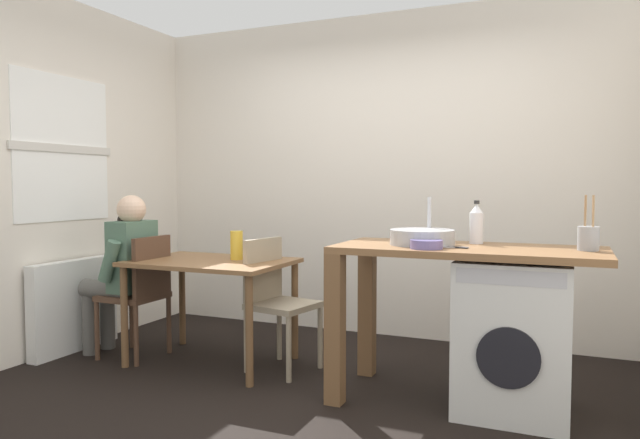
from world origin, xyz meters
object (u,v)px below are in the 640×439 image
utensil_crock (588,238)px  vase (237,245)px  dining_table (211,274)px  seated_person (123,266)px  chair_opposite (275,296)px  washing_machine (514,336)px  bottle_tall_green (476,224)px  mixing_bowl (426,244)px  chair_person_seat (141,289)px

utensil_crock → vase: utensil_crock is taller
dining_table → seated_person: seated_person is taller
chair_opposite → utensil_crock: size_ratio=3.00×
vase → washing_machine: bearing=-5.9°
seated_person → vase: 0.90m
seated_person → utensil_crock: (3.14, 0.05, 0.32)m
chair_opposite → bottle_tall_green: (1.35, 0.04, 0.53)m
seated_person → mixing_bowl: (2.32, -0.20, 0.28)m
dining_table → chair_opposite: chair_opposite is taller
vase → mixing_bowl: bearing=-15.1°
seated_person → utensil_crock: bearing=-88.4°
seated_person → mixing_bowl: 2.34m
seated_person → vase: (0.86, 0.20, 0.17)m
dining_table → washing_machine: bearing=-2.7°
washing_machine → vase: vase is taller
chair_opposite → utensil_crock: bearing=97.7°
washing_machine → seated_person: bearing=-180.0°
dining_table → chair_opposite: size_ratio=1.22×
washing_machine → mixing_bowl: 0.72m
utensil_crock → washing_machine: bearing=-171.9°
bottle_tall_green → washing_machine: bearing=-40.0°
bottle_tall_green → mixing_bowl: (-0.21, -0.40, -0.09)m
seated_person → washing_machine: 2.78m
chair_opposite → vase: bearing=-85.4°
washing_machine → mixing_bowl: (-0.45, -0.20, 0.52)m
chair_person_seat → vase: 0.80m
dining_table → mixing_bowl: bearing=-10.4°
washing_machine → vase: 1.97m
washing_machine → bottle_tall_green: bearing=140.0°
utensil_crock → mixing_bowl: bearing=-163.1°
seated_person → washing_machine: bearing=-89.3°
dining_table → bottle_tall_green: size_ratio=4.23×
chair_person_seat → vase: (0.70, 0.20, 0.34)m
chair_opposite → mixing_bowl: (1.14, -0.36, 0.44)m
dining_table → mixing_bowl: (1.61, -0.30, 0.30)m
chair_person_seat → washing_machine: 2.61m
chair_person_seat → mixing_bowl: size_ratio=4.99×
dining_table → seated_person: size_ratio=0.92×
dining_table → chair_person_seat: (-0.55, -0.10, -0.14)m
chair_person_seat → bottle_tall_green: bearing=-84.3°
vase → seated_person: bearing=-166.9°
chair_person_seat → bottle_tall_green: bottle_tall_green is taller
seated_person → washing_machine: size_ratio=1.40×
bottle_tall_green → vase: bottle_tall_green is taller
chair_person_seat → vase: size_ratio=4.38×
dining_table → utensil_crock: size_ratio=3.67×
utensil_crock → bottle_tall_green: bearing=166.1°
chair_opposite → vase: 0.47m
dining_table → mixing_bowl: mixing_bowl is taller
seated_person → mixing_bowl: size_ratio=6.66×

